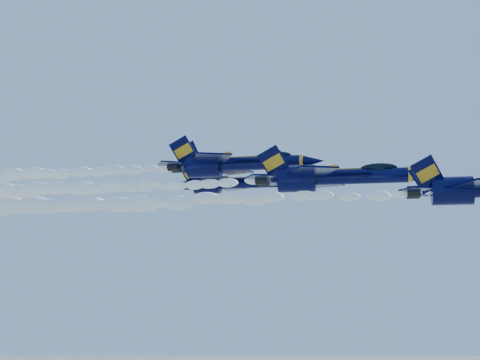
% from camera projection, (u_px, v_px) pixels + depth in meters
% --- Properties ---
extents(smoke_trail_jet_lead, '(50.52, 2.24, 2.01)m').
position_uv_depth(smoke_trail_jet_lead, '(143.00, 203.00, 59.35)').
color(smoke_trail_jet_lead, white).
extents(jet_second, '(18.64, 15.29, 6.93)m').
position_uv_depth(jet_second, '(332.00, 177.00, 63.31)').
color(jet_second, black).
extents(smoke_trail_jet_second, '(50.52, 2.52, 2.27)m').
position_uv_depth(smoke_trail_jet_second, '(45.00, 190.00, 70.19)').
color(smoke_trail_jet_second, white).
extents(jet_third, '(18.93, 15.53, 7.04)m').
position_uv_depth(jet_third, '(235.00, 163.00, 72.34)').
color(jet_third, black).
extents(jet_fourth, '(16.28, 13.35, 6.05)m').
position_uv_depth(jet_fourth, '(231.00, 183.00, 79.79)').
color(jet_fourth, black).
extents(smoke_trail_jet_fourth, '(50.52, 2.20, 1.98)m').
position_uv_depth(smoke_trail_jet_fourth, '(13.00, 193.00, 86.45)').
color(smoke_trail_jet_fourth, white).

